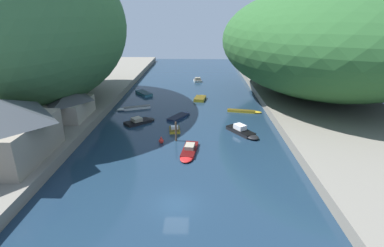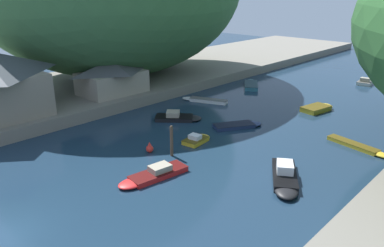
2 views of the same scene
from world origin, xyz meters
name	(u,v)px [view 1 (image 1 of 2)]	position (x,y,z in m)	size (l,w,h in m)	color
water_surface	(188,110)	(0.00, 30.00, 0.00)	(130.00, 130.00, 0.00)	#192D42
left_bank	(55,105)	(-25.59, 30.00, 0.69)	(22.00, 120.00, 1.39)	slate
right_bank	(323,107)	(25.59, 30.00, 0.69)	(22.00, 120.00, 1.39)	slate
hillside_left	(34,27)	(-26.69, 29.33, 15.03)	(30.93, 43.30, 27.29)	#3D6B3D
hillside_right	(320,41)	(26.69, 39.14, 11.98)	(39.61, 55.46, 21.18)	#285628
waterfront_building	(1,129)	(-20.16, 6.45, 5.16)	(9.62, 11.69, 7.28)	gray
boathouse_shed	(69,104)	(-18.77, 21.34, 3.67)	(5.92, 8.71, 4.39)	gray
boat_moored_right	(200,98)	(2.42, 37.18, 0.31)	(2.82, 4.84, 0.62)	gold
boat_navy_launch	(197,80)	(1.64, 54.90, 0.35)	(2.35, 3.42, 1.10)	silver
boat_open_rowboat	(245,111)	(10.76, 28.68, 0.19)	(6.40, 2.27, 0.38)	gold
boat_red_skiff	(140,121)	(-7.72, 22.58, 0.31)	(5.36, 5.07, 1.03)	black
boat_mid_channel	(133,108)	(-10.53, 29.96, 0.23)	(6.32, 3.42, 0.47)	white
boat_yellow_tender	(180,116)	(-1.18, 25.61, 0.19)	(4.26, 5.63, 0.40)	navy
boat_white_cruiser	(174,129)	(-1.68, 19.30, 0.28)	(1.98, 3.34, 0.87)	gold
boat_near_quay	(243,132)	(8.91, 18.05, 0.40)	(4.94, 6.19, 1.30)	black
boat_cabin_cruiser	(189,151)	(0.88, 11.23, 0.29)	(2.45, 6.28, 0.92)	red
boat_far_right_bank	(142,93)	(-10.76, 41.36, 0.30)	(5.18, 6.11, 0.61)	teal
mooring_post_middle	(176,131)	(-1.12, 15.27, 1.48)	(0.29, 0.29, 2.95)	#4C3D2D
channel_buoy_near	(161,141)	(-3.16, 14.36, 0.41)	(0.70, 0.70, 1.05)	red
person_on_quay	(34,154)	(-16.57, 5.77, 2.37)	(0.32, 0.43, 1.69)	#282D3D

